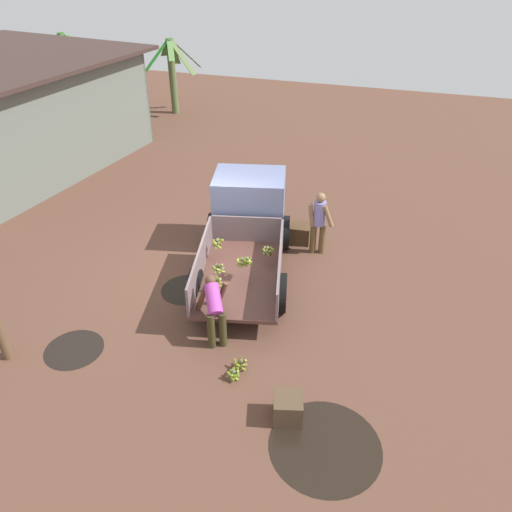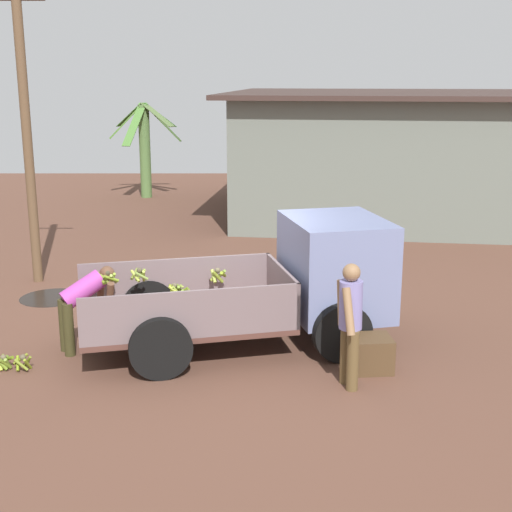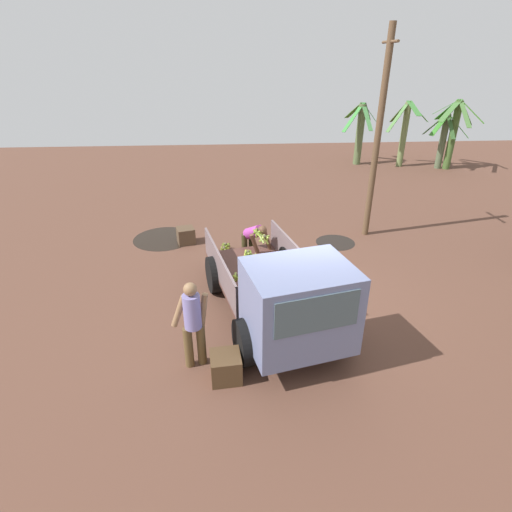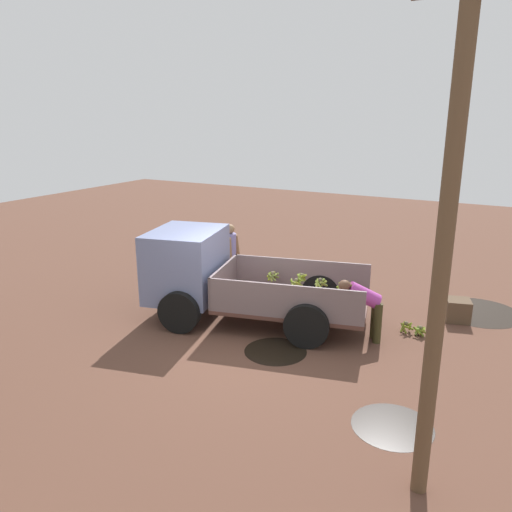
% 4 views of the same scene
% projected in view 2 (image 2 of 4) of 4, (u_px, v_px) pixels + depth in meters
% --- Properties ---
extents(ground, '(36.00, 36.00, 0.00)m').
position_uv_depth(ground, '(229.00, 329.00, 11.23)').
color(ground, brown).
extents(mud_patch_0, '(1.13, 1.13, 0.01)m').
position_uv_depth(mud_patch_0, '(54.00, 297.00, 12.83)').
color(mud_patch_0, black).
rests_on(mud_patch_0, ground).
extents(mud_patch_2, '(1.14, 1.14, 0.01)m').
position_uv_depth(mud_patch_2, '(181.00, 321.00, 11.59)').
color(mud_patch_2, black).
rests_on(mud_patch_2, ground).
extents(cargo_truck, '(4.72, 2.75, 1.85)m').
position_uv_depth(cargo_truck, '(305.00, 279.00, 10.56)').
color(cargo_truck, '#54332B').
rests_on(cargo_truck, ground).
extents(warehouse_shed, '(9.56, 8.67, 3.42)m').
position_uv_depth(warehouse_shed, '(409.00, 125.00, 19.64)').
color(warehouse_shed, slate).
rests_on(warehouse_shed, ground).
extents(utility_pole, '(1.02, 0.18, 5.64)m').
position_uv_depth(utility_pole, '(29.00, 131.00, 13.13)').
color(utility_pole, brown).
rests_on(utility_pole, ground).
extents(banana_palm_5, '(2.28, 2.72, 3.01)m').
position_uv_depth(banana_palm_5, '(148.00, 148.00, 22.78)').
color(banana_palm_5, '#53753C').
rests_on(banana_palm_5, ground).
extents(person_foreground_visitor, '(0.37, 0.66, 1.64)m').
position_uv_depth(person_foreground_visitor, '(352.00, 320.00, 8.97)').
color(person_foreground_visitor, brown).
rests_on(person_foreground_visitor, ground).
extents(person_worker_loading, '(0.88, 0.81, 1.21)m').
position_uv_depth(person_worker_loading, '(85.00, 301.00, 10.24)').
color(person_worker_loading, '#373319').
rests_on(person_worker_loading, ground).
extents(banana_bunch_on_ground_0, '(0.27, 0.26, 0.21)m').
position_uv_depth(banana_bunch_on_ground_0, '(7.00, 361.00, 9.70)').
color(banana_bunch_on_ground_0, brown).
rests_on(banana_bunch_on_ground_0, ground).
extents(banana_bunch_on_ground_1, '(0.27, 0.27, 0.23)m').
position_uv_depth(banana_bunch_on_ground_1, '(26.00, 361.00, 9.66)').
color(banana_bunch_on_ground_1, brown).
rests_on(banana_bunch_on_ground_1, ground).
extents(wooden_crate_1, '(0.54, 0.54, 0.47)m').
position_uv_depth(wooden_crate_1, '(375.00, 354.00, 9.64)').
color(wooden_crate_1, '#4E3721').
rests_on(wooden_crate_1, ground).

